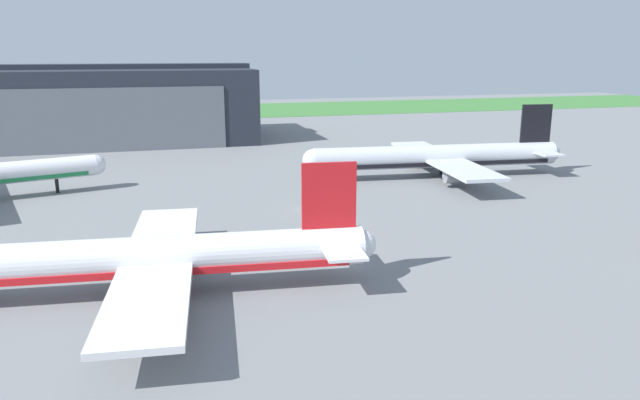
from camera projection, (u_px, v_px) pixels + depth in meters
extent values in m
plane|color=slate|center=(336.00, 261.00, 65.23)|extent=(440.00, 440.00, 0.00)
cube|color=#407B39|center=(203.00, 111.00, 225.53)|extent=(440.00, 56.00, 0.08)
cube|color=#232833|center=(109.00, 105.00, 150.46)|extent=(71.06, 37.34, 18.04)
cube|color=slate|center=(104.00, 121.00, 133.32)|extent=(54.01, 0.30, 14.43)
cube|color=#232833|center=(105.00, 66.00, 148.11)|extent=(71.06, 8.96, 1.20)
cylinder|color=silver|center=(148.00, 257.00, 55.69)|extent=(41.27, 7.81, 3.83)
sphere|color=silver|center=(361.00, 244.00, 59.16)|extent=(2.98, 2.98, 2.98)
cube|color=red|center=(149.00, 267.00, 55.95)|extent=(38.00, 7.53, 0.67)
cube|color=red|center=(329.00, 196.00, 57.34)|extent=(5.36, 0.92, 6.50)
cube|color=silver|center=(331.00, 234.00, 61.39)|extent=(4.20, 5.69, 0.28)
cube|color=silver|center=(343.00, 252.00, 55.90)|extent=(4.20, 5.69, 0.28)
cube|color=silver|center=(165.00, 231.00, 65.04)|extent=(8.19, 17.50, 0.56)
cube|color=silver|center=(147.00, 302.00, 46.85)|extent=(8.19, 17.50, 0.56)
cylinder|color=gray|center=(157.00, 247.00, 63.94)|extent=(3.82, 2.45, 2.10)
cylinder|color=gray|center=(140.00, 311.00, 48.34)|extent=(3.82, 2.45, 2.10)
cylinder|color=black|center=(170.00, 276.00, 58.58)|extent=(0.56, 0.56, 1.82)
cylinder|color=black|center=(167.00, 292.00, 54.74)|extent=(0.56, 0.56, 1.82)
cylinder|color=silver|center=(437.00, 156.00, 107.83)|extent=(45.60, 8.32, 4.11)
sphere|color=silver|center=(314.00, 160.00, 103.91)|extent=(3.95, 3.95, 3.95)
sphere|color=silver|center=(551.00, 152.00, 111.75)|extent=(3.21, 3.21, 3.21)
cube|color=black|center=(436.00, 162.00, 108.11)|extent=(41.98, 8.03, 0.72)
cube|color=black|center=(536.00, 123.00, 109.77)|extent=(5.92, 0.95, 6.99)
cube|color=silver|center=(530.00, 148.00, 114.12)|extent=(4.61, 6.11, 0.28)
cube|color=silver|center=(547.00, 153.00, 108.25)|extent=(4.61, 6.11, 0.28)
cube|color=silver|center=(422.00, 150.00, 117.86)|extent=(8.93, 18.76, 0.56)
cube|color=silver|center=(464.00, 170.00, 98.37)|extent=(8.93, 18.76, 0.56)
cylinder|color=gray|center=(420.00, 158.00, 116.69)|extent=(4.10, 2.61, 2.26)
cylinder|color=gray|center=(456.00, 176.00, 99.97)|extent=(4.10, 2.61, 2.26)
cylinder|color=black|center=(354.00, 175.00, 105.89)|extent=(0.56, 0.56, 1.81)
cylinder|color=black|center=(441.00, 170.00, 110.93)|extent=(0.56, 0.56, 1.81)
cylinder|color=black|center=(450.00, 174.00, 106.81)|extent=(0.56, 0.56, 1.81)
sphere|color=white|center=(96.00, 165.00, 98.81)|extent=(3.29, 3.29, 3.29)
cylinder|color=black|center=(57.00, 186.00, 96.37)|extent=(0.56, 0.56, 2.32)
cube|color=silver|center=(333.00, 201.00, 86.33)|extent=(1.95, 2.40, 1.76)
cube|color=white|center=(316.00, 201.00, 86.23)|extent=(4.08, 2.91, 1.80)
cylinder|color=black|center=(332.00, 209.00, 85.42)|extent=(0.77, 0.42, 0.73)
cylinder|color=black|center=(331.00, 205.00, 87.64)|extent=(0.77, 0.42, 0.73)
cylinder|color=black|center=(310.00, 209.00, 85.31)|extent=(0.77, 0.42, 0.73)
cylinder|color=black|center=(310.00, 205.00, 87.52)|extent=(0.77, 0.42, 0.73)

